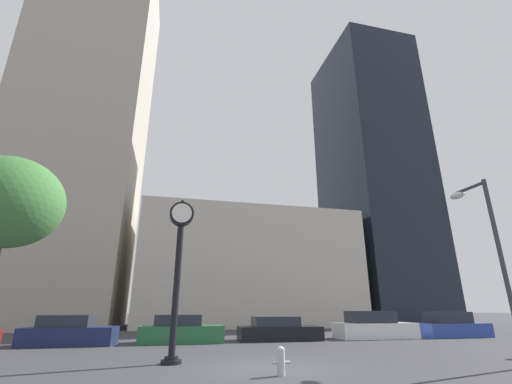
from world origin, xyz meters
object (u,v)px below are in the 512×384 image
(car_navy, at_px, (69,332))
(street_lamp_right, at_px, (486,236))
(fire_hydrant_far, at_px, (281,361))
(bare_tree, at_px, (9,202))
(car_green, at_px, (181,331))
(car_blue, at_px, (451,326))
(car_white, at_px, (373,327))
(car_black, at_px, (278,330))
(street_clock, at_px, (179,256))

(car_navy, height_order, street_lamp_right, street_lamp_right)
(fire_hydrant_far, bearing_deg, bare_tree, 151.00)
(bare_tree, bearing_deg, car_green, 31.72)
(car_blue, bearing_deg, bare_tree, -167.80)
(car_white, height_order, fire_hydrant_far, car_white)
(car_green, height_order, street_lamp_right, street_lamp_right)
(car_black, xyz_separation_m, car_white, (5.65, -0.12, 0.11))
(car_navy, distance_m, car_black, 10.22)
(fire_hydrant_far, relative_size, street_lamp_right, 0.12)
(car_blue, bearing_deg, car_green, -178.77)
(car_navy, height_order, car_blue, car_blue)
(street_clock, distance_m, fire_hydrant_far, 4.82)
(fire_hydrant_far, bearing_deg, car_white, 47.78)
(street_clock, distance_m, car_blue, 17.77)
(street_clock, relative_size, car_black, 1.20)
(car_white, xyz_separation_m, car_blue, (5.02, -0.23, -0.02))
(car_black, xyz_separation_m, car_blue, (10.68, -0.35, 0.08))
(street_lamp_right, relative_size, bare_tree, 0.80)
(fire_hydrant_far, distance_m, street_lamp_right, 8.10)
(car_navy, height_order, bare_tree, bare_tree)
(car_green, relative_size, fire_hydrant_far, 5.95)
(car_blue, relative_size, bare_tree, 0.56)
(car_navy, bearing_deg, car_white, 3.56)
(car_white, relative_size, fire_hydrant_far, 6.54)
(car_black, height_order, car_blue, car_blue)
(street_clock, bearing_deg, fire_hydrant_far, -44.33)
(car_green, distance_m, street_lamp_right, 13.88)
(car_green, bearing_deg, car_blue, 1.89)
(street_clock, height_order, fire_hydrant_far, street_clock)
(car_green, xyz_separation_m, fire_hydrant_far, (2.23, -9.41, -0.20))
(car_green, height_order, bare_tree, bare_tree)
(car_navy, height_order, car_white, car_white)
(car_green, xyz_separation_m, street_lamp_right, (9.50, -9.54, 3.37))
(car_black, relative_size, street_lamp_right, 0.76)
(fire_hydrant_far, xyz_separation_m, street_lamp_right, (7.27, -0.13, 3.57))
(car_navy, distance_m, car_white, 15.87)
(car_white, bearing_deg, car_navy, -176.67)
(car_navy, relative_size, car_blue, 1.00)
(car_navy, xyz_separation_m, car_white, (15.87, 0.05, 0.05))
(bare_tree, bearing_deg, car_white, 13.68)
(car_navy, height_order, car_green, car_navy)
(street_lamp_right, height_order, bare_tree, bare_tree)
(car_green, xyz_separation_m, bare_tree, (-6.97, -4.31, 4.93))
(car_black, height_order, street_lamp_right, street_lamp_right)
(street_clock, xyz_separation_m, car_navy, (-4.59, 6.70, -2.75))
(car_navy, xyz_separation_m, street_lamp_right, (14.59, -9.50, 3.37))
(fire_hydrant_far, height_order, bare_tree, bare_tree)
(street_clock, relative_size, car_white, 1.16)
(bare_tree, bearing_deg, car_navy, 66.21)
(car_navy, distance_m, street_lamp_right, 17.73)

